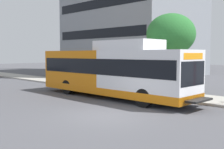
{
  "coord_description": "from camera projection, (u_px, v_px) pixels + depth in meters",
  "views": [
    {
      "loc": [
        -8.74,
        -8.97,
        2.84
      ],
      "look_at": [
        2.92,
        2.58,
        1.6
      ],
      "focal_mm": 44.12,
      "sensor_mm": 36.0,
      "label": 1
    }
  ],
  "objects": [
    {
      "name": "lattice_comm_tower",
      "position": [
        76.0,
        7.0,
        49.13
      ],
      "size": [
        1.1,
        1.1,
        33.35
      ],
      "color": "#B7B7BC",
      "rests_on": "ground"
    },
    {
      "name": "ground_plane",
      "position": [
        24.0,
        96.0,
        18.31
      ],
      "size": [
        120.0,
        120.0,
        0.0
      ],
      "primitive_type": "plane",
      "color": "#4C4C51"
    },
    {
      "name": "street_tree_near_stop",
      "position": [
        171.0,
        35.0,
        18.93
      ],
      "size": [
        3.36,
        3.36,
        5.47
      ],
      "color": "#4C3823",
      "rests_on": "sidewalk_curb"
    },
    {
      "name": "transit_bus",
      "position": [
        112.0,
        71.0,
        17.74
      ],
      "size": [
        2.58,
        12.25,
        3.65
      ],
      "color": "white",
      "rests_on": "ground"
    },
    {
      "name": "sidewalk_curb",
      "position": [
        118.0,
        89.0,
        21.86
      ],
      "size": [
        3.0,
        56.0,
        0.14
      ],
      "primitive_type": "cube",
      "color": "#A8A399",
      "rests_on": "ground"
    }
  ]
}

